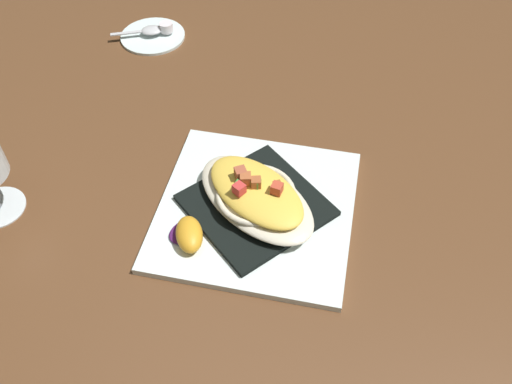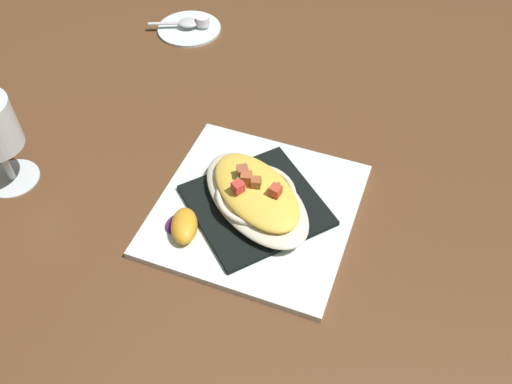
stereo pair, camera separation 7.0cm
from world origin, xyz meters
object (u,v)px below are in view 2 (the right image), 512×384
object	(u,v)px
spoon	(187,23)
creamer_cup_0	(203,21)
square_plate	(256,209)
creamer_saucer	(189,28)
gratin_dish	(256,195)
orange_garnish	(184,225)

from	to	relation	value
spoon	creamer_cup_0	world-z (taller)	creamer_cup_0
square_plate	creamer_saucer	world-z (taller)	same
square_plate	gratin_dish	size ratio (longest dim) A/B	1.21
creamer_saucer	gratin_dish	bearing A→B (deg)	-133.56
spoon	creamer_cup_0	distance (m)	0.03
gratin_dish	orange_garnish	world-z (taller)	gratin_dish
orange_garnish	spoon	size ratio (longest dim) A/B	0.82
gratin_dish	spoon	bearing A→B (deg)	46.88
square_plate	creamer_cup_0	bearing A→B (deg)	43.16
square_plate	creamer_cup_0	distance (m)	0.44
orange_garnish	spoon	bearing A→B (deg)	34.88
gratin_dish	creamer_cup_0	distance (m)	0.44
creamer_saucer	creamer_cup_0	distance (m)	0.03
orange_garnish	creamer_cup_0	world-z (taller)	orange_garnish
orange_garnish	creamer_cup_0	xyz separation A→B (m)	(0.40, 0.24, -0.00)
orange_garnish	creamer_saucer	world-z (taller)	orange_garnish
orange_garnish	gratin_dish	bearing A→B (deg)	-36.43
creamer_saucer	orange_garnish	bearing A→B (deg)	-145.55
creamer_cup_0	gratin_dish	bearing A→B (deg)	-136.85
creamer_saucer	spoon	distance (m)	0.01
gratin_dish	creamer_saucer	xyz separation A→B (m)	(0.31, 0.32, -0.03)
creamer_cup_0	orange_garnish	bearing A→B (deg)	-148.73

